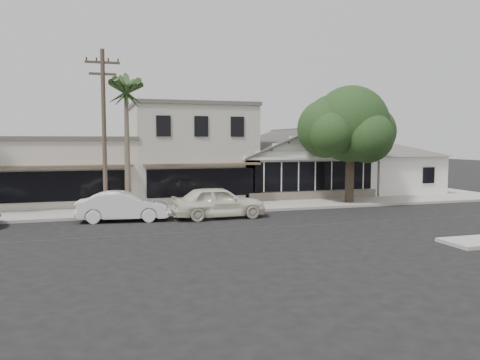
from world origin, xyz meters
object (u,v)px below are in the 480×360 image
object	(u,v)px
car_0	(218,202)
car_1	(123,206)
utility_pole	(104,129)
shade_tree	(348,127)

from	to	relation	value
car_0	car_1	world-z (taller)	car_0
utility_pole	car_1	world-z (taller)	utility_pole
car_1	shade_tree	bearing A→B (deg)	-72.85
utility_pole	car_1	bearing A→B (deg)	-54.20
utility_pole	car_0	distance (m)	7.24
car_0	shade_tree	size ratio (longest dim) A/B	0.65
utility_pole	car_0	xyz separation A→B (m)	(5.85, -1.69, -3.92)
utility_pole	car_0	bearing A→B (deg)	-16.10
car_0	car_1	xyz separation A→B (m)	(-5.00, 0.51, -0.09)
utility_pole	car_1	distance (m)	4.27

